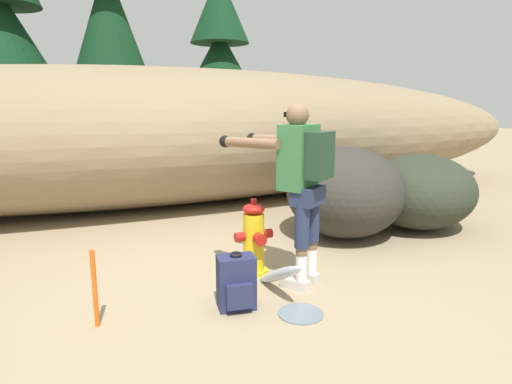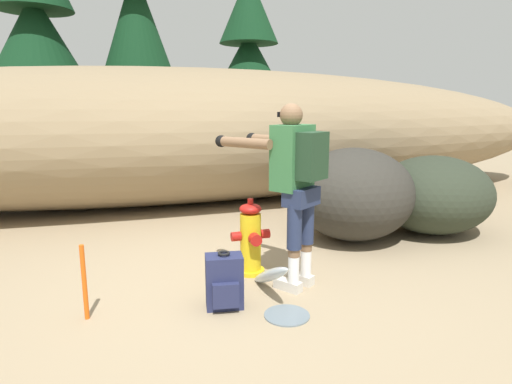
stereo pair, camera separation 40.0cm
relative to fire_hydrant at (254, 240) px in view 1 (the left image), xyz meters
name	(u,v)px [view 1 (the left image)]	position (x,y,z in m)	size (l,w,h in m)	color
ground_plane	(260,286)	(-0.06, -0.28, -0.37)	(56.00, 56.00, 0.04)	#998466
dirt_embankment	(167,136)	(-0.06, 3.51, 0.78)	(15.43, 3.20, 2.24)	#897556
fire_hydrant	(254,240)	(0.00, 0.00, 0.00)	(0.38, 0.33, 0.75)	gold
hydrant_water_jet	(282,280)	(0.00, -0.60, -0.19)	(0.36, 0.99, 0.49)	silver
utility_worker	(299,173)	(0.26, -0.41, 0.69)	(0.86, 1.02, 1.65)	beige
spare_backpack	(236,283)	(-0.42, -0.63, -0.13)	(0.33, 0.32, 0.47)	#23284C
boulder_large	(345,192)	(1.56, 0.72, 0.22)	(1.62, 1.47, 1.13)	#2F2D28
boulder_mid	(419,191)	(2.68, 0.62, 0.15)	(1.56, 1.44, 1.00)	#2A3225
pine_tree_far_left	(0,23)	(-2.69, 7.25, 2.99)	(2.61, 2.61, 5.72)	#47331E
pine_tree_left	(108,9)	(-0.54, 6.89, 3.38)	(2.13, 2.13, 6.79)	#47331E
pine_tree_center	(220,55)	(3.09, 9.89, 2.85)	(2.89, 2.89, 5.71)	#47331E
survey_stake	(95,289)	(-1.49, -0.49, -0.05)	(0.04, 0.04, 0.60)	#E55914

